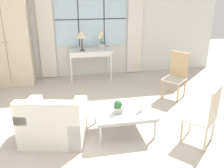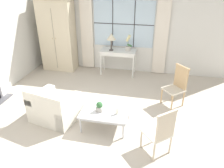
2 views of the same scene
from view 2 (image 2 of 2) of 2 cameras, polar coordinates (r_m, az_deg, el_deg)
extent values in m
plane|color=#BCB2A3|center=(5.06, -3.12, -9.59)|extent=(14.00, 14.00, 0.00)
cube|color=silver|center=(7.20, 3.02, 14.18)|extent=(7.20, 0.06, 2.80)
cube|color=silver|center=(7.13, 3.01, 15.36)|extent=(1.92, 0.01, 1.44)
cube|color=#2D2D33|center=(7.19, 0.18, 15.49)|extent=(0.02, 0.02, 1.44)
cube|color=#2D2D33|center=(7.08, 5.86, 15.17)|extent=(0.02, 0.02, 1.44)
cube|color=#2D2D33|center=(7.13, 3.00, 15.35)|extent=(1.92, 0.02, 0.02)
cube|color=silver|center=(7.45, -6.55, 13.17)|extent=(0.41, 0.06, 2.43)
cube|color=silver|center=(7.07, 12.76, 11.93)|extent=(0.41, 0.06, 2.43)
cube|color=beige|center=(7.55, -13.94, 12.04)|extent=(1.08, 0.57, 2.28)
cube|color=gray|center=(7.32, -14.85, 11.07)|extent=(0.01, 0.01, 1.92)
sphere|color=#997F4C|center=(7.32, -15.27, 11.40)|extent=(0.03, 0.03, 0.03)
sphere|color=#997F4C|center=(7.28, -14.55, 11.40)|extent=(0.03, 0.03, 0.03)
cube|color=white|center=(7.04, 1.62, 8.73)|extent=(1.13, 0.55, 0.03)
cube|color=white|center=(7.06, 1.61, 8.23)|extent=(1.09, 0.52, 0.10)
cylinder|color=white|center=(7.08, -2.98, 5.33)|extent=(0.04, 0.04, 0.77)
cylinder|color=white|center=(6.89, 5.53, 4.62)|extent=(0.04, 0.04, 0.77)
cylinder|color=white|center=(7.49, -2.06, 6.64)|extent=(0.04, 0.04, 0.77)
cylinder|color=white|center=(7.32, 5.99, 5.99)|extent=(0.04, 0.04, 0.77)
cylinder|color=#4C4742|center=(7.00, -0.17, 8.87)|extent=(0.13, 0.13, 0.02)
cylinder|color=#4C4742|center=(6.95, -0.17, 10.23)|extent=(0.05, 0.05, 0.32)
cone|color=beige|center=(6.88, -0.18, 12.31)|extent=(0.29, 0.29, 0.20)
cylinder|color=#BCB7AD|center=(6.98, 4.17, 9.23)|extent=(0.17, 0.17, 0.14)
cylinder|color=#336638|center=(6.91, 4.24, 11.16)|extent=(0.01, 0.01, 0.35)
cube|color=#336638|center=(6.94, 4.62, 10.05)|extent=(0.16, 0.02, 0.09)
sphere|color=beige|center=(6.92, 4.00, 11.34)|extent=(0.09, 0.09, 0.09)
sphere|color=beige|center=(6.90, 4.27, 11.84)|extent=(0.09, 0.09, 0.09)
sphere|color=beige|center=(6.88, 4.54, 12.33)|extent=(0.09, 0.09, 0.09)
cube|color=silver|center=(5.18, -14.42, -6.52)|extent=(1.15, 1.01, 0.46)
cube|color=silver|center=(4.76, -17.38, -4.37)|extent=(1.00, 0.38, 0.35)
cube|color=silver|center=(5.37, -17.83, -4.79)|extent=(0.38, 0.83, 0.60)
cube|color=silver|center=(4.92, -10.88, -7.04)|extent=(0.38, 0.83, 0.60)
cube|color=beige|center=(5.62, 15.76, -1.42)|extent=(0.62, 0.62, 0.03)
cube|color=tan|center=(5.63, 17.58, 1.58)|extent=(0.30, 0.33, 0.53)
cube|color=tan|center=(5.52, 18.00, 4.26)|extent=(0.32, 0.35, 0.05)
cylinder|color=tan|center=(5.50, 15.40, -4.76)|extent=(0.04, 0.04, 0.41)
cylinder|color=tan|center=(5.72, 12.81, -3.04)|extent=(0.04, 0.04, 0.41)
cylinder|color=tan|center=(5.74, 18.15, -3.70)|extent=(0.04, 0.04, 0.41)
cylinder|color=tan|center=(5.96, 15.56, -2.09)|extent=(0.04, 0.04, 0.41)
cube|color=white|center=(4.16, 11.56, -12.35)|extent=(0.62, 0.62, 0.03)
cube|color=beige|center=(3.88, 13.85, -10.86)|extent=(0.33, 0.30, 0.51)
cube|color=beige|center=(3.72, 14.32, -7.56)|extent=(0.35, 0.32, 0.05)
cylinder|color=beige|center=(4.31, 7.63, -14.10)|extent=(0.04, 0.04, 0.41)
cylinder|color=beige|center=(4.51, 11.61, -12.36)|extent=(0.04, 0.04, 0.41)
cylinder|color=beige|center=(4.10, 10.92, -17.05)|extent=(0.04, 0.04, 0.41)
cylinder|color=beige|center=(4.31, 14.96, -15.02)|extent=(0.04, 0.04, 0.41)
cube|color=silver|center=(4.71, -1.76, -6.96)|extent=(1.01, 0.78, 0.03)
cube|color=#B1B3B8|center=(4.73, -1.75, -7.28)|extent=(0.99, 0.76, 0.04)
cylinder|color=silver|center=(4.68, -8.22, -10.52)|extent=(0.04, 0.04, 0.37)
cylinder|color=silver|center=(4.49, 2.99, -12.12)|extent=(0.04, 0.04, 0.37)
cylinder|color=silver|center=(5.20, -5.72, -6.08)|extent=(0.04, 0.04, 0.37)
cylinder|color=silver|center=(5.03, 4.28, -7.30)|extent=(0.04, 0.04, 0.37)
cube|color=#BCB7AD|center=(4.66, -3.26, -6.49)|extent=(0.13, 0.13, 0.10)
sphere|color=#336638|center=(4.60, -3.30, -5.47)|extent=(0.14, 0.14, 0.14)
cylinder|color=silver|center=(4.58, 1.39, -7.79)|extent=(0.10, 0.10, 0.01)
cylinder|color=white|center=(4.54, 1.40, -7.04)|extent=(0.07, 0.07, 0.13)
cylinder|color=black|center=(4.50, 1.41, -6.28)|extent=(0.00, 0.00, 0.01)
camera|label=1|loc=(2.00, -68.24, -10.79)|focal=40.00mm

